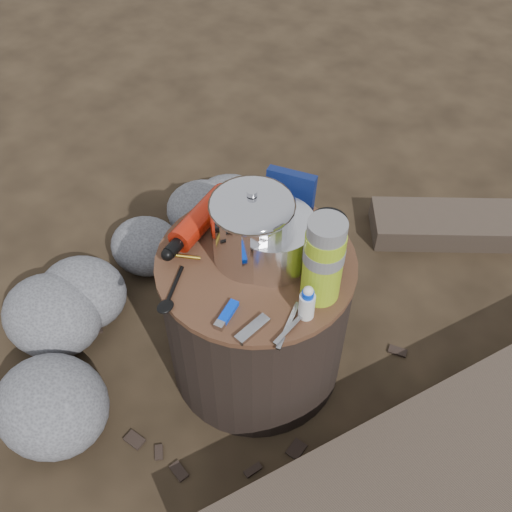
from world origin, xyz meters
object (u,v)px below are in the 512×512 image
Objects in this scene: fuel_bottle at (201,218)px; travel_mug at (327,239)px; stump at (256,316)px; camping_pot at (252,226)px; thermos at (323,261)px.

travel_mug is at bearing 11.28° from fuel_bottle.
camping_pot is (-0.02, 0.01, 0.33)m from stump.
camping_pot is 1.57× the size of travel_mug.
travel_mug is (0.13, 0.11, 0.30)m from stump.
stump is at bearing -178.74° from thermos.
fuel_bottle is (-0.16, 0.00, -0.07)m from camping_pot.
camping_pot is at bearing -147.41° from travel_mug.
stump is 0.33m from camping_pot.
stump is at bearing -9.84° from fuel_bottle.
thermos is (0.18, 0.00, 0.35)m from stump.
travel_mug is (0.32, 0.10, 0.03)m from fuel_bottle.
travel_mug is at bearing 39.79° from stump.
thermos reaches higher than travel_mug.
camping_pot reaches higher than travel_mug.
thermos is at bearing -2.43° from camping_pot.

